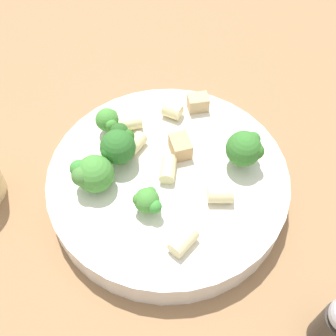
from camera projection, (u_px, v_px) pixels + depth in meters
ground_plane at (168, 192)px, 0.48m from camera, size 2.00×2.00×0.00m
pasta_bowl at (168, 181)px, 0.46m from camera, size 0.26×0.26×0.04m
broccoli_floret_0 at (148, 201)px, 0.41m from camera, size 0.03×0.03×0.03m
broccoli_floret_1 at (92, 174)px, 0.42m from camera, size 0.04×0.04×0.04m
broccoli_floret_2 at (245, 148)px, 0.44m from camera, size 0.04×0.04×0.05m
broccoli_floret_3 at (118, 145)px, 0.44m from camera, size 0.04×0.04×0.04m
broccoli_floret_4 at (108, 120)px, 0.47m from camera, size 0.03×0.03×0.03m
rigatoni_0 at (183, 241)px, 0.39m from camera, size 0.02×0.03×0.02m
rigatoni_1 at (132, 123)px, 0.48m from camera, size 0.03×0.03×0.02m
rigatoni_2 at (135, 143)px, 0.46m from camera, size 0.02×0.03×0.02m
rigatoni_3 at (166, 165)px, 0.45m from camera, size 0.02×0.03×0.02m
rigatoni_4 at (172, 111)px, 0.49m from camera, size 0.02×0.02×0.02m
rigatoni_5 at (220, 195)px, 0.42m from camera, size 0.03×0.03×0.02m
chicken_chunk_0 at (198, 103)px, 0.50m from camera, size 0.03×0.03×0.02m
chicken_chunk_1 at (177, 145)px, 0.46m from camera, size 0.03×0.03×0.02m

